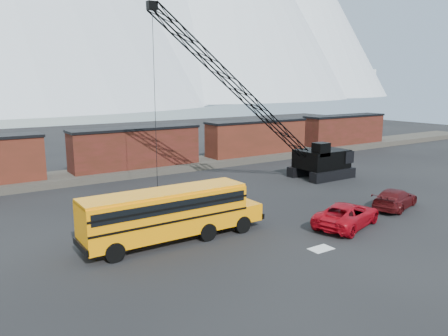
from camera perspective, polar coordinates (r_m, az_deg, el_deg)
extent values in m
plane|color=black|center=(28.57, 6.01, -8.21)|extent=(160.00, 160.00, 0.00)
cone|color=white|center=(417.45, 9.02, 19.58)|extent=(220.00, 220.00, 150.00)
cube|color=#4C473E|center=(46.95, -11.33, -0.26)|extent=(120.00, 5.00, 0.70)
cube|color=black|center=(43.86, -25.75, -1.09)|extent=(2.20, 2.40, 0.60)
cube|color=#531A17|center=(46.55, -11.44, 2.58)|extent=(13.50, 2.90, 4.00)
cube|color=black|center=(46.30, -11.54, 5.09)|extent=(13.70, 3.10, 0.25)
cube|color=black|center=(45.44, -16.25, -0.03)|extent=(2.20, 2.40, 0.60)
cube|color=black|center=(48.54, -6.77, 1.03)|extent=(2.20, 2.40, 0.60)
cube|color=#411D12|center=(54.56, 4.32, 3.99)|extent=(13.50, 2.90, 4.00)
cube|color=black|center=(54.35, 4.35, 6.14)|extent=(13.70, 3.10, 0.25)
cube|color=black|center=(52.35, 0.66, 1.84)|extent=(2.20, 2.40, 0.60)
cube|color=black|center=(57.45, 7.61, 2.57)|extent=(2.20, 2.40, 0.60)
cube|color=#531A17|center=(65.57, 15.47, 4.81)|extent=(13.50, 2.90, 4.00)
cube|color=black|center=(65.39, 15.56, 6.60)|extent=(13.70, 3.10, 0.25)
cube|color=black|center=(62.67, 12.86, 3.10)|extent=(2.20, 2.40, 0.60)
cube|color=black|center=(68.97, 17.70, 3.56)|extent=(2.20, 2.40, 0.60)
cube|color=silver|center=(26.15, 12.55, -10.25)|extent=(1.40, 0.90, 0.02)
cube|color=orange|center=(26.20, -7.62, -5.90)|extent=(10.00, 2.50, 2.50)
cube|color=orange|center=(29.17, 2.38, -5.47)|extent=(1.60, 2.30, 1.10)
cube|color=orange|center=(25.85, -7.70, -3.14)|extent=(10.00, 2.30, 0.18)
cube|color=black|center=(24.92, -6.38, -5.08)|extent=(9.60, 0.05, 0.65)
cube|color=black|center=(27.11, -8.84, -3.81)|extent=(9.60, 0.05, 0.65)
cube|color=black|center=(29.74, 3.71, -5.76)|extent=(0.15, 2.45, 0.35)
cube|color=black|center=(24.87, -18.22, -9.75)|extent=(0.15, 2.50, 0.35)
cylinder|color=black|center=(24.31, -14.09, -10.63)|extent=(1.10, 0.35, 1.10)
cylinder|color=black|center=(26.36, -15.80, -8.99)|extent=(1.10, 0.35, 1.10)
cylinder|color=black|center=(26.63, -2.15, -8.35)|extent=(1.10, 0.35, 1.10)
cylinder|color=black|center=(28.51, -4.58, -7.05)|extent=(1.10, 0.35, 1.10)
cylinder|color=black|center=(28.00, 2.43, -7.37)|extent=(1.10, 0.35, 1.10)
cylinder|color=black|center=(29.80, -0.19, -6.21)|extent=(1.10, 0.35, 1.10)
imported|color=#AA0814|center=(30.21, 15.77, -5.89)|extent=(6.31, 4.23, 1.61)
imported|color=#450C0E|center=(35.68, 21.42, -3.74)|extent=(5.56, 3.49, 1.50)
cube|color=black|center=(44.20, 14.04, -0.88)|extent=(5.50, 1.00, 1.00)
cube|color=black|center=(46.36, 11.13, -0.21)|extent=(5.50, 1.00, 1.00)
cube|color=black|center=(45.01, 12.63, 1.21)|extent=(4.80, 3.60, 1.80)
cube|color=black|center=(46.43, 14.35, 1.68)|extent=(1.20, 3.80, 1.20)
cube|color=black|center=(43.00, 12.55, 2.38)|extent=(1.40, 1.20, 1.30)
cube|color=black|center=(42.63, 13.08, 2.29)|extent=(1.20, 0.06, 0.90)
cube|color=black|center=(32.91, -9.39, 20.20)|extent=(0.70, 0.50, 0.60)
cylinder|color=black|center=(32.55, -8.98, 7.33)|extent=(0.04, 0.04, 14.40)
cube|color=black|center=(33.72, -8.62, -4.63)|extent=(0.25, 0.25, 0.50)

